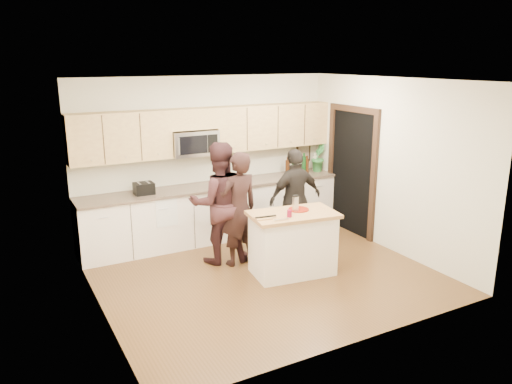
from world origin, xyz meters
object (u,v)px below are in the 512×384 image
woman_left (239,209)px  woman_right (295,198)px  island (293,243)px  woman_center (219,203)px  toaster (144,188)px

woman_left → woman_right: woman_left is taller
woman_left → island: bearing=120.6°
woman_center → toaster: bearing=-34.7°
toaster → woman_center: bearing=-46.9°
island → woman_right: woman_right is taller
woman_right → toaster: bearing=-23.4°
woman_center → woman_right: woman_center is taller
woman_left → woman_center: bearing=-54.6°
woman_left → woman_right: size_ratio=1.06×
toaster → woman_center: size_ratio=0.16×
island → woman_right: (0.62, 0.90, 0.35)m
woman_center → island: bearing=140.9°
island → toaster: toaster is taller
woman_center → woman_right: 1.34m
woman_left → woman_center: woman_center is taller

